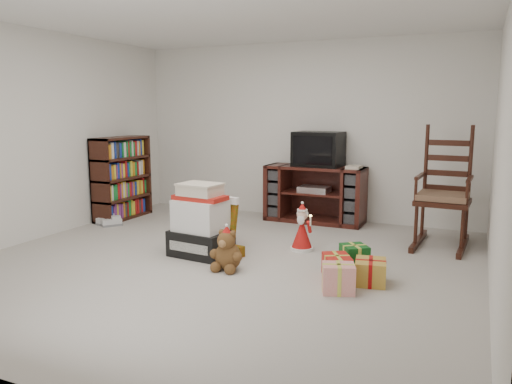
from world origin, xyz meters
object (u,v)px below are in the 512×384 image
at_px(bookshelf, 122,179).
at_px(red_suitcase, 219,226).
at_px(teddy_bear, 228,253).
at_px(crt_television, 318,149).
at_px(gift_cluster, 345,263).
at_px(santa_figurine, 302,232).
at_px(sneaker_pair, 109,222).
at_px(tv_stand, 315,194).
at_px(rocking_chair, 443,203).
at_px(gift_pile, 201,225).
at_px(mrs_claus_figurine, 220,224).

xyz_separation_m(bookshelf, red_suitcase, (1.96, -0.72, -0.33)).
bearing_deg(teddy_bear, crt_television, 86.19).
distance_m(teddy_bear, gift_cluster, 1.13).
height_order(red_suitcase, teddy_bear, red_suitcase).
bearing_deg(bookshelf, teddy_bear, -31.07).
bearing_deg(santa_figurine, red_suitcase, -168.52).
distance_m(teddy_bear, sneaker_pair, 2.59).
bearing_deg(tv_stand, rocking_chair, -17.41).
distance_m(sneaker_pair, gift_cluster, 3.56).
relative_size(tv_stand, teddy_bear, 3.46).
bearing_deg(crt_television, tv_stand, -142.45).
bearing_deg(gift_pile, tv_stand, 79.17).
bearing_deg(rocking_chair, sneaker_pair, -166.20).
distance_m(gift_pile, mrs_claus_figurine, 0.61).
relative_size(rocking_chair, teddy_bear, 3.63).
bearing_deg(teddy_bear, rocking_chair, 44.91).
relative_size(rocking_chair, santa_figurine, 2.67).
xyz_separation_m(teddy_bear, santa_figurine, (0.44, 0.96, 0.03)).
bearing_deg(teddy_bear, bookshelf, 148.93).
height_order(bookshelf, red_suitcase, bookshelf).
distance_m(santa_figurine, gift_cluster, 0.99).
bearing_deg(bookshelf, santa_figurine, -10.30).
xyz_separation_m(red_suitcase, gift_cluster, (1.62, -0.53, -0.09)).
bearing_deg(mrs_claus_figurine, tv_stand, 64.80).
height_order(teddy_bear, crt_television, crt_television).
distance_m(bookshelf, red_suitcase, 2.11).
height_order(gift_pile, santa_figurine, gift_pile).
bearing_deg(rocking_chair, teddy_bear, -131.90).
height_order(red_suitcase, mrs_claus_figurine, mrs_claus_figurine).
relative_size(bookshelf, sneaker_pair, 3.09).
relative_size(teddy_bear, sneaker_pair, 1.05).
distance_m(santa_figurine, mrs_claus_figurine, 1.01).
bearing_deg(bookshelf, sneaker_pair, -76.15).
relative_size(mrs_claus_figurine, crt_television, 0.82).
xyz_separation_m(gift_pile, santa_figurine, (0.92, 0.64, -0.13)).
distance_m(bookshelf, gift_pile, 2.31).
bearing_deg(red_suitcase, bookshelf, -176.32).
distance_m(mrs_claus_figurine, gift_cluster, 1.80).
relative_size(tv_stand, crt_television, 2.05).
bearing_deg(gift_cluster, bookshelf, 160.70).
height_order(gift_pile, gift_cluster, gift_pile).
xyz_separation_m(teddy_bear, mrs_claus_figurine, (-0.57, 0.91, 0.04)).
distance_m(tv_stand, crt_television, 0.63).
distance_m(gift_pile, santa_figurine, 1.13).
bearing_deg(teddy_bear, gift_cluster, 12.14).
bearing_deg(mrs_claus_figurine, red_suitcase, -69.13).
xyz_separation_m(sneaker_pair, gift_cluster, (3.47, -0.81, 0.10)).
height_order(rocking_chair, gift_pile, rocking_chair).
bearing_deg(tv_stand, mrs_claus_figurine, -114.51).
bearing_deg(mrs_claus_figurine, gift_pile, -82.19).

